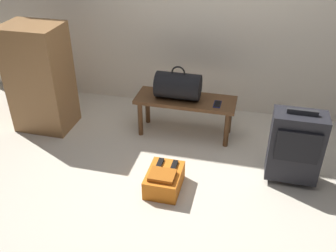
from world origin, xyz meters
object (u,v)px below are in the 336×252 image
Objects in this scene: backpack_orange at (164,179)px; side_cabinet at (40,78)px; duffel_bag_black at (178,86)px; cell_phone at (217,104)px; suitcase_upright_charcoal at (295,146)px; bench at (185,104)px.

side_cabinet reaches higher than backpack_orange.
cell_phone is at bearing -7.01° from duffel_bag_black.
backpack_orange is at bearing -160.33° from suitcase_upright_charcoal.
bench is 0.33m from cell_phone.
duffel_bag_black is (-0.08, 0.00, 0.20)m from bench.
bench is at bearing 153.21° from suitcase_upright_charcoal.
bench is 1.16m from suitcase_upright_charcoal.
suitcase_upright_charcoal is at bearing -7.74° from side_cabinet.
duffel_bag_black is 0.63× the size of suitcase_upright_charcoal.
cell_phone reaches higher than backpack_orange.
cell_phone is at bearing 4.26° from side_cabinet.
duffel_bag_black is at bearing 172.99° from cell_phone.
side_cabinet is (-1.39, -0.18, 0.01)m from duffel_bag_black.
bench is at bearing 171.31° from cell_phone.
duffel_bag_black is 1.16× the size of backpack_orange.
bench is 2.63× the size of backpack_orange.
suitcase_upright_charcoal is 1.13m from backpack_orange.
side_cabinet reaches higher than duffel_bag_black.
side_cabinet is (-1.80, -0.13, 0.14)m from cell_phone.
backpack_orange is (0.01, -0.89, -0.25)m from bench.
cell_phone reaches higher than bench.
duffel_bag_black is 0.40× the size of side_cabinet.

